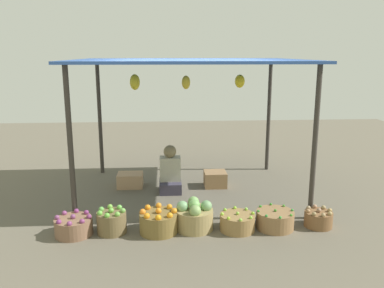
{
  "coord_description": "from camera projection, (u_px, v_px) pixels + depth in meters",
  "views": [
    {
      "loc": [
        -0.39,
        -6.28,
        2.25
      ],
      "look_at": [
        0.0,
        -0.6,
        0.95
      ],
      "focal_mm": 37.3,
      "sensor_mm": 36.0,
      "label": 1
    }
  ],
  "objects": [
    {
      "name": "ground_plane",
      "position": [
        190.0,
        192.0,
        6.63
      ],
      "size": [
        14.0,
        14.0,
        0.0
      ],
      "primitive_type": "plane",
      "color": "#635C4D"
    },
    {
      "name": "wooden_crate_near_vendor",
      "position": [
        215.0,
        179.0,
        6.87
      ],
      "size": [
        0.37,
        0.35,
        0.26
      ],
      "primitive_type": "cube",
      "color": "#98734C",
      "rests_on": "ground"
    },
    {
      "name": "vendor_person",
      "position": [
        170.0,
        174.0,
        6.6
      ],
      "size": [
        0.36,
        0.44,
        0.78
      ],
      "color": "#3C3849",
      "rests_on": "ground"
    },
    {
      "name": "basket_oranges",
      "position": [
        159.0,
        222.0,
        5.11
      ],
      "size": [
        0.49,
        0.49,
        0.33
      ],
      "color": "brown",
      "rests_on": "ground"
    },
    {
      "name": "basket_green_apples",
      "position": [
        112.0,
        222.0,
        5.09
      ],
      "size": [
        0.38,
        0.38,
        0.33
      ],
      "color": "brown",
      "rests_on": "ground"
    },
    {
      "name": "basket_limes",
      "position": [
        237.0,
        222.0,
        5.17
      ],
      "size": [
        0.45,
        0.45,
        0.25
      ],
      "color": "olive",
      "rests_on": "ground"
    },
    {
      "name": "wooden_crate_stacked_rear",
      "position": [
        130.0,
        180.0,
        6.85
      ],
      "size": [
        0.43,
        0.35,
        0.24
      ],
      "primitive_type": "cube",
      "color": "tan",
      "rests_on": "ground"
    },
    {
      "name": "basket_green_chilies",
      "position": [
        275.0,
        220.0,
        5.23
      ],
      "size": [
        0.49,
        0.49,
        0.27
      ],
      "color": "olive",
      "rests_on": "ground"
    },
    {
      "name": "basket_purple_onions",
      "position": [
        74.0,
        226.0,
        5.04
      ],
      "size": [
        0.47,
        0.47,
        0.28
      ],
      "color": "#825F46",
      "rests_on": "ground"
    },
    {
      "name": "market_stall_structure",
      "position": [
        189.0,
        68.0,
        6.19
      ],
      "size": [
        3.52,
        2.71,
        2.15
      ],
      "color": "#38332D",
      "rests_on": "ground"
    },
    {
      "name": "basket_cabbages",
      "position": [
        194.0,
        217.0,
        5.19
      ],
      "size": [
        0.49,
        0.49,
        0.4
      ],
      "color": "#9C8753",
      "rests_on": "ground"
    },
    {
      "name": "basket_potatoes",
      "position": [
        318.0,
        219.0,
        5.29
      ],
      "size": [
        0.37,
        0.37,
        0.26
      ],
      "color": "brown",
      "rests_on": "ground"
    }
  ]
}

